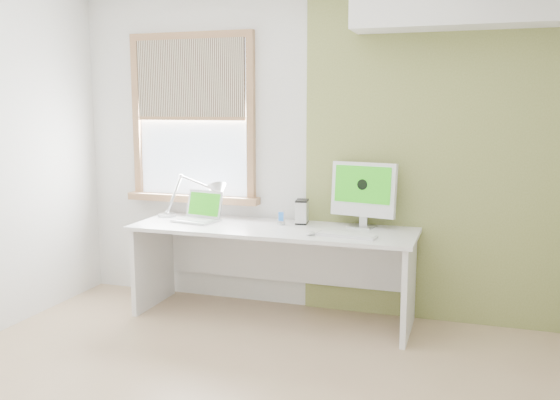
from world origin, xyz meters
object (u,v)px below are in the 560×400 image
at_px(laptop, 200,214).
at_px(imac, 364,191).
at_px(desk, 275,250).
at_px(desk_lamp, 208,195).
at_px(external_drive, 302,212).

distance_m(laptop, imac, 1.34).
xyz_separation_m(desk, laptop, (-0.65, 0.01, 0.25)).
xyz_separation_m(desk, desk_lamp, (-0.64, 0.16, 0.38)).
bearing_deg(desk, laptop, 179.45).
height_order(desk, desk_lamp, desk_lamp).
bearing_deg(external_drive, laptop, -169.83).
distance_m(desk, imac, 0.83).
bearing_deg(desk_lamp, imac, 0.62).
distance_m(desk, external_drive, 0.37).
height_order(laptop, imac, imac).
bearing_deg(external_drive, desk_lamp, 179.82).
bearing_deg(desk_lamp, laptop, -93.30).
height_order(desk_lamp, external_drive, desk_lamp).
height_order(desk, imac, imac).
bearing_deg(external_drive, desk, -138.69).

